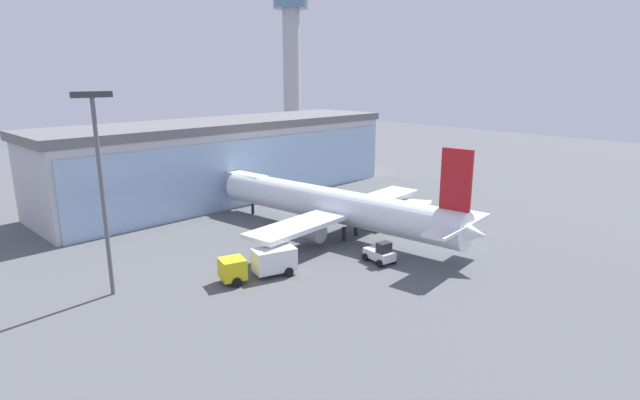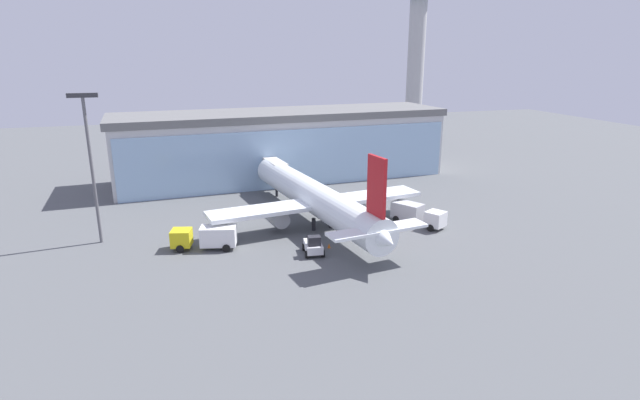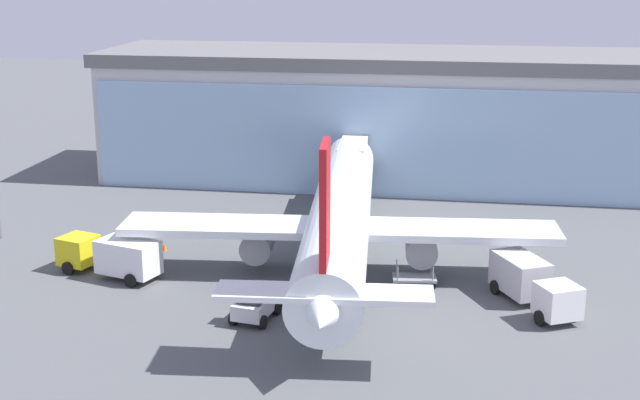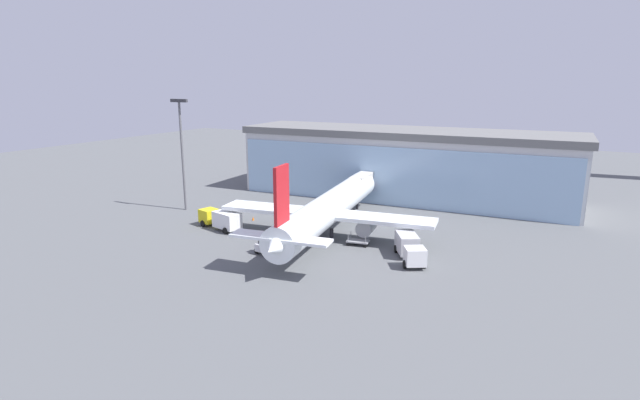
{
  "view_description": "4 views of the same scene",
  "coord_description": "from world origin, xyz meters",
  "px_view_note": "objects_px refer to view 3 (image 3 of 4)",
  "views": [
    {
      "loc": [
        -41.43,
        -32.41,
        18.74
      ],
      "look_at": [
        -3.93,
        9.33,
        4.7
      ],
      "focal_mm": 28.0,
      "sensor_mm": 36.0,
      "label": 1
    },
    {
      "loc": [
        -18.6,
        -50.76,
        21.71
      ],
      "look_at": [
        -0.26,
        11.12,
        2.66
      ],
      "focal_mm": 28.0,
      "sensor_mm": 36.0,
      "label": 2
    },
    {
      "loc": [
        9.93,
        -46.87,
        20.63
      ],
      "look_at": [
        -3.2,
        10.87,
        4.29
      ],
      "focal_mm": 50.0,
      "sensor_mm": 36.0,
      "label": 3
    },
    {
      "loc": [
        28.35,
        -47.87,
        20.36
      ],
      "look_at": [
        -2.73,
        9.24,
        4.66
      ],
      "focal_mm": 28.0,
      "sensor_mm": 36.0,
      "label": 4
    }
  ],
  "objects_px": {
    "fuel_truck": "(532,283)",
    "catering_truck": "(112,255)",
    "baggage_cart": "(414,278)",
    "airplane": "(340,218)",
    "pushback_tug": "(255,305)",
    "safety_cone_wingtip": "(164,247)",
    "jet_bridge": "(355,152)",
    "safety_cone_nose": "(297,311)"
  },
  "relations": [
    {
      "from": "jet_bridge",
      "to": "catering_truck",
      "type": "distance_m",
      "value": 25.97
    },
    {
      "from": "pushback_tug",
      "to": "safety_cone_wingtip",
      "type": "distance_m",
      "value": 14.73
    },
    {
      "from": "airplane",
      "to": "pushback_tug",
      "type": "xyz_separation_m",
      "value": [
        -3.03,
        -9.78,
        -2.6
      ]
    },
    {
      "from": "fuel_truck",
      "to": "catering_truck",
      "type": "bearing_deg",
      "value": -119.24
    },
    {
      "from": "pushback_tug",
      "to": "safety_cone_wingtip",
      "type": "relative_size",
      "value": 6.15
    },
    {
      "from": "fuel_truck",
      "to": "safety_cone_nose",
      "type": "height_order",
      "value": "fuel_truck"
    },
    {
      "from": "fuel_truck",
      "to": "baggage_cart",
      "type": "relative_size",
      "value": 2.42
    },
    {
      "from": "safety_cone_wingtip",
      "to": "baggage_cart",
      "type": "bearing_deg",
      "value": -9.26
    },
    {
      "from": "airplane",
      "to": "fuel_truck",
      "type": "height_order",
      "value": "airplane"
    },
    {
      "from": "jet_bridge",
      "to": "pushback_tug",
      "type": "distance_m",
      "value": 28.07
    },
    {
      "from": "catering_truck",
      "to": "safety_cone_nose",
      "type": "relative_size",
      "value": 13.84
    },
    {
      "from": "airplane",
      "to": "safety_cone_nose",
      "type": "bearing_deg",
      "value": 165.91
    },
    {
      "from": "catering_truck",
      "to": "pushback_tug",
      "type": "xyz_separation_m",
      "value": [
        11.36,
        -5.01,
        -0.49
      ]
    },
    {
      "from": "catering_truck",
      "to": "safety_cone_wingtip",
      "type": "distance_m",
      "value": 5.98
    },
    {
      "from": "airplane",
      "to": "catering_truck",
      "type": "relative_size",
      "value": 4.94
    },
    {
      "from": "jet_bridge",
      "to": "fuel_truck",
      "type": "height_order",
      "value": "jet_bridge"
    },
    {
      "from": "pushback_tug",
      "to": "catering_truck",
      "type": "bearing_deg",
      "value": 72.66
    },
    {
      "from": "baggage_cart",
      "to": "safety_cone_wingtip",
      "type": "distance_m",
      "value": 18.71
    },
    {
      "from": "catering_truck",
      "to": "safety_cone_wingtip",
      "type": "bearing_deg",
      "value": -89.02
    },
    {
      "from": "baggage_cart",
      "to": "pushback_tug",
      "type": "relative_size",
      "value": 0.9
    },
    {
      "from": "jet_bridge",
      "to": "airplane",
      "type": "bearing_deg",
      "value": -179.0
    },
    {
      "from": "airplane",
      "to": "safety_cone_wingtip",
      "type": "distance_m",
      "value": 13.54
    },
    {
      "from": "airplane",
      "to": "catering_truck",
      "type": "xyz_separation_m",
      "value": [
        -14.39,
        -4.77,
        -2.11
      ]
    },
    {
      "from": "baggage_cart",
      "to": "safety_cone_nose",
      "type": "distance_m",
      "value": 8.97
    },
    {
      "from": "jet_bridge",
      "to": "fuel_truck",
      "type": "relative_size",
      "value": 1.54
    },
    {
      "from": "catering_truck",
      "to": "fuel_truck",
      "type": "relative_size",
      "value": 1.03
    },
    {
      "from": "fuel_truck",
      "to": "baggage_cart",
      "type": "distance_m",
      "value": 7.6
    },
    {
      "from": "airplane",
      "to": "safety_cone_wingtip",
      "type": "xyz_separation_m",
      "value": [
        -13.1,
        0.95,
        -3.3
      ]
    },
    {
      "from": "safety_cone_wingtip",
      "to": "jet_bridge",
      "type": "bearing_deg",
      "value": 57.96
    },
    {
      "from": "catering_truck",
      "to": "fuel_truck",
      "type": "bearing_deg",
      "value": -164.35
    },
    {
      "from": "airplane",
      "to": "fuel_truck",
      "type": "xyz_separation_m",
      "value": [
        12.69,
        -3.86,
        -2.11
      ]
    },
    {
      "from": "pushback_tug",
      "to": "safety_cone_wingtip",
      "type": "bearing_deg",
      "value": 49.64
    },
    {
      "from": "baggage_cart",
      "to": "safety_cone_nose",
      "type": "bearing_deg",
      "value": -144.3
    },
    {
      "from": "baggage_cart",
      "to": "safety_cone_wingtip",
      "type": "bearing_deg",
      "value": 159.98
    },
    {
      "from": "airplane",
      "to": "catering_truck",
      "type": "height_order",
      "value": "airplane"
    },
    {
      "from": "fuel_truck",
      "to": "pushback_tug",
      "type": "height_order",
      "value": "fuel_truck"
    },
    {
      "from": "baggage_cart",
      "to": "safety_cone_nose",
      "type": "relative_size",
      "value": 5.54
    },
    {
      "from": "baggage_cart",
      "to": "airplane",
      "type": "bearing_deg",
      "value": 148.21
    },
    {
      "from": "catering_truck",
      "to": "baggage_cart",
      "type": "xyz_separation_m",
      "value": [
        19.76,
        2.71,
        -0.97
      ]
    },
    {
      "from": "jet_bridge",
      "to": "pushback_tug",
      "type": "height_order",
      "value": "jet_bridge"
    },
    {
      "from": "fuel_truck",
      "to": "safety_cone_nose",
      "type": "xyz_separation_m",
      "value": [
        -13.5,
        -4.7,
        -1.19
      ]
    },
    {
      "from": "catering_truck",
      "to": "pushback_tug",
      "type": "relative_size",
      "value": 2.25
    }
  ]
}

